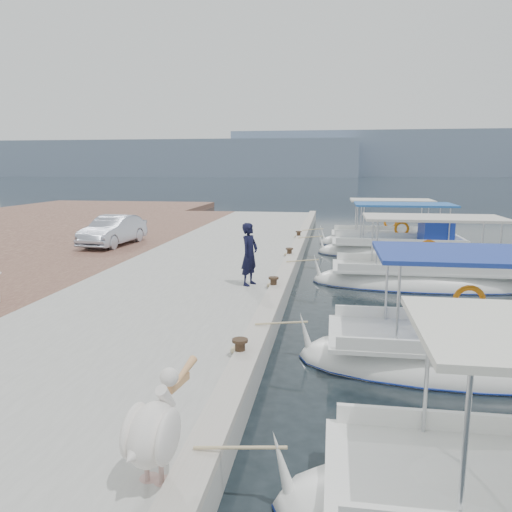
{
  "coord_description": "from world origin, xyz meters",
  "views": [
    {
      "loc": [
        1.18,
        -11.63,
        3.77
      ],
      "look_at": [
        -1.0,
        2.59,
        1.2
      ],
      "focal_mm": 35.0,
      "sensor_mm": 36.0,
      "label": 1
    }
  ],
  "objects_px": {
    "fishing_caique_d": "(400,250)",
    "fishing_caique_e": "(386,242)",
    "pelican": "(154,430)",
    "fisherman": "(250,254)",
    "parked_car": "(113,230)",
    "fishing_caique_b": "(466,360)",
    "fishing_caique_c": "(424,281)"
  },
  "relations": [
    {
      "from": "fishing_caique_b",
      "to": "fishing_caique_e",
      "type": "height_order",
      "value": "same"
    },
    {
      "from": "fishing_caique_b",
      "to": "fisherman",
      "type": "bearing_deg",
      "value": 140.79
    },
    {
      "from": "fishing_caique_e",
      "to": "fisherman",
      "type": "xyz_separation_m",
      "value": [
        -4.89,
        -11.38,
        1.25
      ]
    },
    {
      "from": "fishing_caique_c",
      "to": "fisherman",
      "type": "distance_m",
      "value": 6.1
    },
    {
      "from": "pelican",
      "to": "fishing_caique_e",
      "type": "bearing_deg",
      "value": 77.73
    },
    {
      "from": "fishing_caique_c",
      "to": "fishing_caique_e",
      "type": "xyz_separation_m",
      "value": [
        -0.35,
        8.51,
        0.0
      ]
    },
    {
      "from": "fishing_caique_c",
      "to": "pelican",
      "type": "height_order",
      "value": "fishing_caique_c"
    },
    {
      "from": "fishing_caique_c",
      "to": "fishing_caique_d",
      "type": "distance_m",
      "value": 5.76
    },
    {
      "from": "pelican",
      "to": "fisherman",
      "type": "bearing_deg",
      "value": 93.07
    },
    {
      "from": "parked_car",
      "to": "fishing_caique_d",
      "type": "bearing_deg",
      "value": 15.71
    },
    {
      "from": "fishing_caique_d",
      "to": "fishing_caique_e",
      "type": "relative_size",
      "value": 1.07
    },
    {
      "from": "fishing_caique_d",
      "to": "fishing_caique_c",
      "type": "bearing_deg",
      "value": -89.76
    },
    {
      "from": "fishing_caique_d",
      "to": "parked_car",
      "type": "xyz_separation_m",
      "value": [
        -12.12,
        -2.32,
        0.93
      ]
    },
    {
      "from": "fishing_caique_d",
      "to": "fishing_caique_e",
      "type": "distance_m",
      "value": 2.77
    },
    {
      "from": "fishing_caique_b",
      "to": "pelican",
      "type": "xyz_separation_m",
      "value": [
        -4.37,
        -4.97,
        0.95
      ]
    },
    {
      "from": "fishing_caique_d",
      "to": "fishing_caique_e",
      "type": "xyz_separation_m",
      "value": [
        -0.32,
        2.76,
        -0.07
      ]
    },
    {
      "from": "fishing_caique_e",
      "to": "parked_car",
      "type": "height_order",
      "value": "fishing_caique_e"
    },
    {
      "from": "pelican",
      "to": "parked_car",
      "type": "relative_size",
      "value": 0.38
    },
    {
      "from": "fishing_caique_d",
      "to": "pelican",
      "type": "height_order",
      "value": "fishing_caique_d"
    },
    {
      "from": "pelican",
      "to": "fishing_caique_d",
      "type": "bearing_deg",
      "value": 74.89
    },
    {
      "from": "fishing_caique_d",
      "to": "fishing_caique_e",
      "type": "height_order",
      "value": "same"
    },
    {
      "from": "fishing_caique_b",
      "to": "fishing_caique_c",
      "type": "distance_m",
      "value": 6.83
    },
    {
      "from": "fishing_caique_b",
      "to": "fishing_caique_e",
      "type": "distance_m",
      "value": 15.34
    },
    {
      "from": "fishing_caique_e",
      "to": "pelican",
      "type": "xyz_separation_m",
      "value": [
        -4.41,
        -20.3,
        0.95
      ]
    },
    {
      "from": "fishing_caique_c",
      "to": "fishing_caique_e",
      "type": "height_order",
      "value": "same"
    },
    {
      "from": "fishing_caique_c",
      "to": "fishing_caique_d",
      "type": "relative_size",
      "value": 1.04
    },
    {
      "from": "fishing_caique_c",
      "to": "parked_car",
      "type": "bearing_deg",
      "value": 164.21
    },
    {
      "from": "fishing_caique_d",
      "to": "fishing_caique_e",
      "type": "bearing_deg",
      "value": 96.66
    },
    {
      "from": "parked_car",
      "to": "pelican",
      "type": "bearing_deg",
      "value": -59.29
    },
    {
      "from": "fishing_caique_b",
      "to": "fishing_caique_c",
      "type": "bearing_deg",
      "value": 86.72
    },
    {
      "from": "fishing_caique_c",
      "to": "fishing_caique_d",
      "type": "xyz_separation_m",
      "value": [
        -0.02,
        5.76,
        0.07
      ]
    },
    {
      "from": "fishing_caique_e",
      "to": "parked_car",
      "type": "xyz_separation_m",
      "value": [
        -11.79,
        -5.08,
        1.0
      ]
    }
  ]
}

